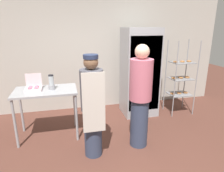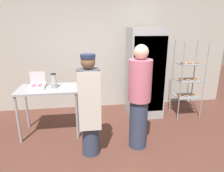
# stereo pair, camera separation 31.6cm
# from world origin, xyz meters

# --- Properties ---
(ground_plane) EXTENTS (14.00, 14.00, 0.00)m
(ground_plane) POSITION_xyz_m (0.00, 0.00, 0.00)
(ground_plane) COLOR brown
(back_wall) EXTENTS (6.40, 0.12, 2.73)m
(back_wall) POSITION_xyz_m (0.00, 2.38, 1.36)
(back_wall) COLOR #B7B2A8
(back_wall) RESTS_ON ground_plane
(refrigerator) EXTENTS (0.76, 0.71, 1.99)m
(refrigerator) POSITION_xyz_m (0.86, 1.69, 0.99)
(refrigerator) COLOR #9EA0A5
(refrigerator) RESTS_ON ground_plane
(baking_rack) EXTENTS (0.56, 0.46, 1.72)m
(baking_rack) POSITION_xyz_m (1.81, 1.50, 0.85)
(baking_rack) COLOR #93969B
(baking_rack) RESTS_ON ground_plane
(prep_counter) EXTENTS (1.10, 0.66, 0.92)m
(prep_counter) POSITION_xyz_m (-1.17, 1.09, 0.81)
(prep_counter) COLOR #9EA0A5
(prep_counter) RESTS_ON ground_plane
(donut_box) EXTENTS (0.28, 0.24, 0.28)m
(donut_box) POSITION_xyz_m (-1.37, 1.11, 0.97)
(donut_box) COLOR silver
(donut_box) RESTS_ON prep_counter
(blender_pitcher) EXTENTS (0.12, 0.12, 0.27)m
(blender_pitcher) POSITION_xyz_m (-1.06, 1.09, 1.04)
(blender_pitcher) COLOR #99999E
(blender_pitcher) RESTS_ON prep_counter
(person_baker) EXTENTS (0.35, 0.36, 1.64)m
(person_baker) POSITION_xyz_m (-0.44, 0.31, 0.85)
(person_baker) COLOR #333D56
(person_baker) RESTS_ON ground_plane
(person_customer) EXTENTS (0.37, 0.37, 1.76)m
(person_customer) POSITION_xyz_m (0.38, 0.41, 0.90)
(person_customer) COLOR #333D56
(person_customer) RESTS_ON ground_plane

